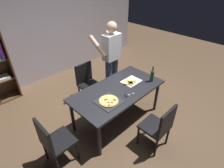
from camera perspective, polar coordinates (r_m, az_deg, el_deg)
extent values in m
plane|color=brown|center=(3.74, 1.65, -11.19)|extent=(12.00, 12.00, 0.00)
cube|color=#BCB7C6|center=(4.97, -21.28, 17.11)|extent=(6.40, 0.10, 2.80)
cube|color=#232328|center=(3.26, 1.85, -2.06)|extent=(1.75, 0.90, 0.04)
cylinder|color=#232328|center=(2.93, -4.13, -17.59)|extent=(0.06, 0.06, 0.71)
cylinder|color=#232328|center=(3.84, 14.05, -3.94)|extent=(0.06, 0.06, 0.71)
cylinder|color=#232328|center=(3.35, -12.59, -10.23)|extent=(0.06, 0.06, 0.71)
cylinder|color=#232328|center=(4.17, 5.67, 0.35)|extent=(0.06, 0.06, 0.71)
cube|color=black|center=(3.09, 13.51, -13.11)|extent=(0.42, 0.42, 0.04)
cube|color=black|center=(2.86, 17.35, -11.51)|extent=(0.42, 0.04, 0.45)
cylinder|color=black|center=(3.42, 12.18, -12.62)|extent=(0.04, 0.04, 0.41)
cylinder|color=black|center=(3.21, 8.36, -16.05)|extent=(0.04, 0.04, 0.41)
cylinder|color=black|center=(3.32, 17.43, -15.54)|extent=(0.04, 0.04, 0.41)
cylinder|color=black|center=(3.10, 13.89, -19.39)|extent=(0.04, 0.04, 0.41)
cube|color=black|center=(3.96, -7.13, -0.49)|extent=(0.42, 0.42, 0.04)
cube|color=black|center=(3.96, -9.10, 3.55)|extent=(0.42, 0.04, 0.45)
cylinder|color=black|center=(3.89, -7.31, -5.34)|extent=(0.04, 0.04, 0.41)
cylinder|color=black|center=(4.07, -3.35, -3.13)|extent=(0.04, 0.04, 0.41)
cylinder|color=black|center=(4.13, -10.43, -3.06)|extent=(0.04, 0.04, 0.41)
cylinder|color=black|center=(4.29, -6.56, -1.07)|extent=(0.04, 0.04, 0.41)
cube|color=black|center=(2.93, -16.65, -17.18)|extent=(0.42, 0.42, 0.04)
cube|color=black|center=(2.71, -21.05, -15.75)|extent=(0.04, 0.42, 0.45)
cylinder|color=black|center=(3.04, -11.03, -20.24)|extent=(0.04, 0.04, 0.41)
cylinder|color=black|center=(3.25, -14.86, -16.28)|extent=(0.04, 0.04, 0.41)
cylinder|color=black|center=(2.96, -17.20, -23.74)|extent=(0.04, 0.04, 0.41)
cylinder|color=black|center=(3.18, -20.63, -19.34)|extent=(0.04, 0.04, 0.41)
cube|color=#513823|center=(4.56, -30.81, 7.44)|extent=(0.03, 0.35, 1.95)
cube|color=silver|center=(4.68, -31.90, 1.63)|extent=(0.30, 0.25, 0.06)
cube|color=purple|center=(4.45, -32.48, 9.30)|extent=(0.06, 0.22, 0.38)
cylinder|color=#38476B|center=(4.19, 0.89, 2.63)|extent=(0.14, 0.14, 0.95)
cylinder|color=#38476B|center=(4.07, -1.08, 1.61)|extent=(0.14, 0.14, 0.95)
cube|color=white|center=(3.79, -0.09, 11.83)|extent=(0.38, 0.22, 0.55)
sphere|color=#E0B293|center=(3.66, -0.09, 17.88)|extent=(0.22, 0.22, 0.22)
cylinder|color=#E0B293|center=(4.06, 0.45, 13.71)|extent=(0.09, 0.50, 0.39)
cylinder|color=#E0B293|center=(3.76, -4.61, 11.99)|extent=(0.09, 0.50, 0.39)
cube|color=#2D2D33|center=(2.97, -1.09, -5.68)|extent=(0.39, 0.39, 0.01)
cylinder|color=tan|center=(2.96, -1.09, -5.48)|extent=(0.33, 0.33, 0.02)
cylinder|color=#EACC6B|center=(2.95, -1.10, -5.29)|extent=(0.30, 0.30, 0.01)
cylinder|color=#B22819|center=(2.85, -0.92, -6.84)|extent=(0.04, 0.04, 0.00)
cylinder|color=#B22819|center=(2.95, 1.05, -5.12)|extent=(0.04, 0.04, 0.00)
cylinder|color=#B22819|center=(2.95, 0.62, -5.14)|extent=(0.04, 0.04, 0.00)
cylinder|color=#B22819|center=(2.95, -2.25, -5.12)|extent=(0.04, 0.04, 0.00)
cylinder|color=#B22819|center=(2.96, -1.76, -4.98)|extent=(0.04, 0.04, 0.00)
cylinder|color=#B22819|center=(2.90, -1.10, -5.92)|extent=(0.04, 0.04, 0.00)
cylinder|color=#B22819|center=(2.90, -0.02, -5.98)|extent=(0.04, 0.04, 0.00)
cube|color=white|center=(3.50, 6.16, 0.91)|extent=(0.36, 0.28, 0.01)
cube|color=#EACC6B|center=(3.49, 6.54, 1.12)|extent=(0.12, 0.16, 0.02)
cube|color=tan|center=(3.47, 7.44, 0.88)|extent=(0.09, 0.05, 0.02)
cube|color=#EACC6B|center=(3.42, 5.97, 0.34)|extent=(0.16, 0.17, 0.02)
cube|color=tan|center=(3.37, 6.21, -0.18)|extent=(0.09, 0.07, 0.02)
cube|color=#EACC6B|center=(3.42, 4.69, 0.46)|extent=(0.17, 0.15, 0.02)
cube|color=tan|center=(3.47, 4.90, 1.01)|extent=(0.06, 0.09, 0.02)
cube|color=#EACC6B|center=(3.41, 6.30, 0.21)|extent=(0.16, 0.14, 0.02)
cube|color=tan|center=(3.45, 6.58, 0.75)|extent=(0.06, 0.09, 0.02)
cylinder|color=#194723|center=(3.52, 12.72, 2.46)|extent=(0.07, 0.07, 0.22)
cylinder|color=#194723|center=(3.45, 13.02, 4.60)|extent=(0.03, 0.03, 0.08)
cylinder|color=black|center=(3.42, 13.13, 5.30)|extent=(0.03, 0.03, 0.02)
cube|color=silver|center=(3.15, 6.17, -3.24)|extent=(0.12, 0.03, 0.01)
cube|color=silver|center=(3.15, 6.17, -3.24)|extent=(0.11, 0.06, 0.01)
torus|color=black|center=(3.11, 4.26, -3.61)|extent=(0.06, 0.06, 0.01)
torus|color=black|center=(3.08, 4.64, -4.01)|extent=(0.06, 0.06, 0.01)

